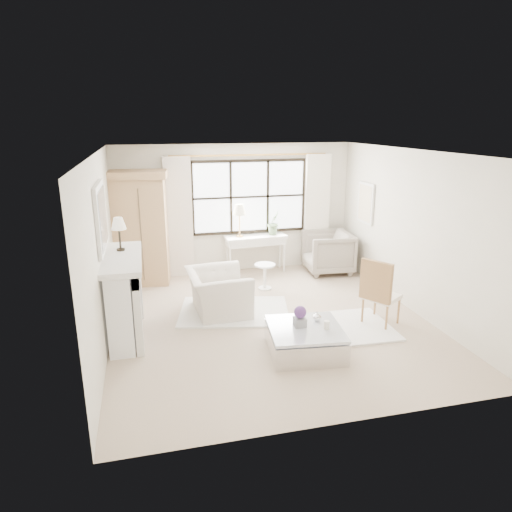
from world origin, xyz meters
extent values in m
plane|color=tan|center=(0.00, 0.00, 0.00)|extent=(5.50, 5.50, 0.00)
plane|color=silver|center=(0.00, 0.00, 2.70)|extent=(5.50, 5.50, 0.00)
plane|color=silver|center=(0.00, 2.75, 1.35)|extent=(5.00, 0.00, 5.00)
plane|color=silver|center=(0.00, -2.75, 1.35)|extent=(5.00, 0.00, 5.00)
plane|color=beige|center=(-2.50, 0.00, 1.35)|extent=(0.00, 5.50, 5.50)
plane|color=beige|center=(2.50, 0.00, 1.35)|extent=(0.00, 5.50, 5.50)
cube|color=white|center=(0.30, 2.73, 1.60)|extent=(2.40, 0.02, 1.50)
cylinder|color=#B88640|center=(0.30, 2.67, 2.47)|extent=(3.30, 0.04, 0.04)
cube|color=beige|center=(-1.20, 2.65, 1.24)|extent=(0.55, 0.10, 2.47)
cube|color=white|center=(1.80, 2.65, 1.24)|extent=(0.55, 0.10, 2.47)
cube|color=silver|center=(-2.29, 0.00, 0.59)|extent=(0.34, 1.50, 1.18)
cube|color=#A8A9AF|center=(-2.12, 0.00, 0.53)|extent=(0.03, 1.22, 0.97)
cube|color=black|center=(-2.11, 0.00, 0.32)|extent=(0.06, 0.52, 0.50)
cube|color=silver|center=(-2.25, 0.00, 1.22)|extent=(0.58, 1.66, 0.08)
cube|color=silver|center=(-2.47, 0.00, 1.84)|extent=(0.05, 1.15, 0.95)
cube|color=silver|center=(-2.44, 0.00, 1.84)|extent=(0.02, 1.00, 0.80)
cube|color=silver|center=(2.47, 1.70, 1.55)|extent=(0.04, 0.62, 0.82)
cube|color=beige|center=(2.45, 1.70, 1.55)|extent=(0.01, 0.52, 0.72)
cylinder|color=black|center=(-2.26, 0.30, 1.27)|extent=(0.12, 0.12, 0.03)
cylinder|color=black|center=(-2.26, 0.30, 1.44)|extent=(0.03, 0.03, 0.30)
cone|color=beige|center=(-2.26, 0.30, 1.68)|extent=(0.22, 0.22, 0.18)
cube|color=tan|center=(-1.97, 2.37, 1.05)|extent=(1.06, 0.72, 2.10)
cube|color=tan|center=(-1.97, 2.37, 2.17)|extent=(1.20, 0.83, 0.14)
cube|color=white|center=(0.38, 2.51, 0.68)|extent=(1.26, 0.49, 0.14)
cube|color=white|center=(0.38, 2.51, 0.77)|extent=(1.33, 0.53, 0.06)
cylinder|color=#AD7E3C|center=(0.04, 2.51, 0.82)|extent=(0.14, 0.14, 0.03)
cylinder|color=#AD7E3C|center=(0.04, 2.51, 1.06)|extent=(0.02, 0.02, 0.46)
cone|color=#EFE5C3|center=(0.04, 2.51, 1.38)|extent=(0.28, 0.28, 0.22)
imported|color=#5A774F|center=(0.79, 2.53, 1.06)|extent=(0.37, 0.36, 0.52)
cylinder|color=white|center=(0.30, 1.42, 0.01)|extent=(0.26, 0.26, 0.03)
cylinder|color=white|center=(0.30, 1.42, 0.25)|extent=(0.06, 0.06, 0.44)
cylinder|color=white|center=(0.30, 1.42, 0.49)|extent=(0.40, 0.40, 0.03)
cube|color=white|center=(-0.50, 0.46, 0.02)|extent=(2.06, 1.65, 0.03)
cube|color=white|center=(0.97, -0.56, 0.02)|extent=(1.69, 1.29, 0.03)
imported|color=beige|center=(-0.75, 0.52, 0.36)|extent=(1.03, 1.16, 0.73)
imported|color=gray|center=(1.88, 2.12, 0.44)|extent=(1.04, 1.02, 0.88)
cube|color=white|center=(1.70, -0.53, 0.46)|extent=(0.65, 0.65, 0.07)
cube|color=#AD7C48|center=(1.51, -0.66, 0.78)|extent=(0.30, 0.43, 0.60)
cube|color=silver|center=(0.20, -1.15, 0.16)|extent=(1.11, 1.11, 0.32)
cube|color=silver|center=(0.20, -1.15, 0.36)|extent=(1.11, 1.11, 0.04)
cube|color=gray|center=(0.14, -1.09, 0.44)|extent=(0.17, 0.17, 0.12)
sphere|color=#502B6C|center=(0.14, -1.09, 0.59)|extent=(0.18, 0.18, 0.18)
cylinder|color=#EEE4D0|center=(0.47, -1.26, 0.44)|extent=(0.08, 0.08, 0.12)
imported|color=silver|center=(0.44, -0.97, 0.45)|extent=(0.14, 0.14, 0.13)
camera|label=1|loc=(-1.85, -6.61, 3.14)|focal=32.00mm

